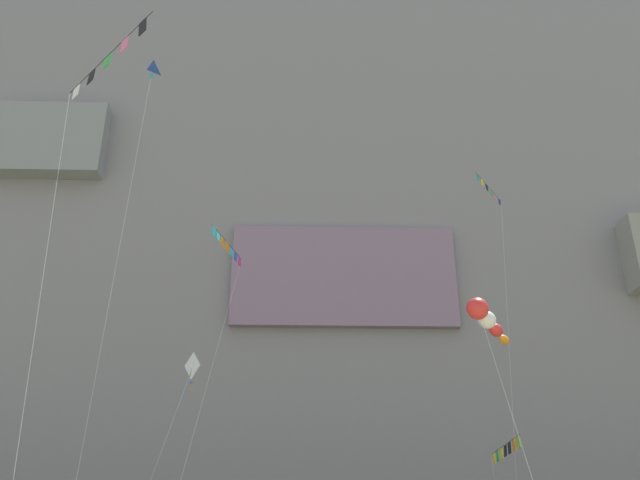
{
  "coord_description": "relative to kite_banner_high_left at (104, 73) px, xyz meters",
  "views": [
    {
      "loc": [
        -3.14,
        -4.89,
        1.59
      ],
      "look_at": [
        -2.34,
        25.01,
        15.98
      ],
      "focal_mm": 39.23,
      "sensor_mm": 36.0,
      "label": 1
    }
  ],
  "objects": [
    {
      "name": "kite_banner_front_field",
      "position": [
        20.97,
        16.71,
        -13.82
      ],
      "size": [
        1.4,
        6.88,
        8.52
      ],
      "color": "black",
      "rests_on": "ground"
    },
    {
      "name": "kite_banner_low_center",
      "position": [
        4.78,
        9.31,
        -4.98
      ],
      "size": [
        3.03,
        4.47,
        17.96
      ],
      "color": "black",
      "rests_on": "ground"
    },
    {
      "name": "cliff_face",
      "position": [
        12.17,
        34.88,
        7.71
      ],
      "size": [
        180.0,
        24.04,
        59.24
      ],
      "color": "gray",
      "rests_on": "ground"
    },
    {
      "name": "kite_delta_mid_center",
      "position": [
        -0.75,
        9.15,
        5.23
      ],
      "size": [
        1.34,
        6.42,
        29.66
      ],
      "color": "blue",
      "rests_on": "ground"
    },
    {
      "name": "kite_windsock_far_right",
      "position": [
        16.1,
        0.25,
        -11.38
      ],
      "size": [
        2.87,
        5.52,
        11.01
      ],
      "color": "red",
      "rests_on": "ground"
    },
    {
      "name": "kite_diamond_far_left",
      "position": [
        3.07,
        11.27,
        -10.75
      ],
      "size": [
        3.44,
        2.11,
        12.45
      ],
      "color": "white",
      "rests_on": "ground"
    },
    {
      "name": "kite_banner_high_left",
      "position": [
        0.0,
        0.0,
        0.0
      ],
      "size": [
        5.13,
        5.66,
        22.9
      ],
      "color": "black",
      "rests_on": "ground"
    },
    {
      "name": "kite_banner_high_right",
      "position": [
        21.77,
        16.41,
        1.55
      ],
      "size": [
        2.81,
        4.01,
        25.81
      ],
      "color": "black",
      "rests_on": "ground"
    }
  ]
}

